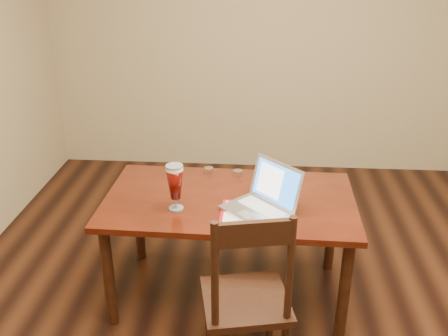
{
  "coord_description": "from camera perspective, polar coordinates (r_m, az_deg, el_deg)",
  "views": [
    {
      "loc": [
        -0.26,
        -2.19,
        2.09
      ],
      "look_at": [
        -0.44,
        0.38,
        0.92
      ],
      "focal_mm": 40.0,
      "sensor_mm": 36.0,
      "label": 1
    }
  ],
  "objects": [
    {
      "name": "dining_table",
      "position": [
        3.01,
        0.6,
        -4.74
      ],
      "size": [
        1.5,
        0.87,
        0.97
      ],
      "rotation": [
        0.0,
        0.0,
        -0.02
      ],
      "color": "#4E160A",
      "rests_on": "ground"
    },
    {
      "name": "dining_chair",
      "position": [
        2.56,
        2.63,
        -14.82
      ],
      "size": [
        0.5,
        0.48,
        1.01
      ],
      "rotation": [
        0.0,
        0.0,
        0.2
      ],
      "color": "black",
      "rests_on": "ground"
    },
    {
      "name": "room_shell",
      "position": [
        2.23,
        11.16,
        15.48
      ],
      "size": [
        4.51,
        5.01,
        2.71
      ],
      "color": "tan",
      "rests_on": "ground"
    }
  ]
}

